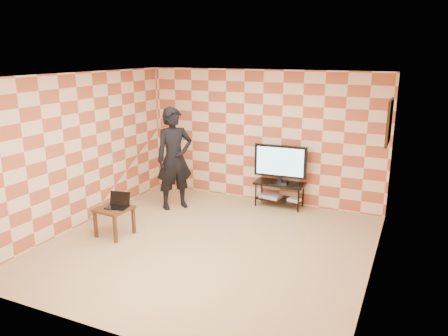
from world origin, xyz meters
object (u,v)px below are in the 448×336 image
at_px(side_table, 114,213).
at_px(person, 174,159).
at_px(tv_stand, 280,189).
at_px(tv, 280,162).

relative_size(side_table, person, 0.29).
relative_size(tv_stand, person, 0.50).
bearing_deg(person, tv_stand, -24.66).
xyz_separation_m(tv_stand, person, (-1.89, -0.91, 0.64)).
xyz_separation_m(tv, side_table, (-2.11, -2.54, -0.51)).
bearing_deg(person, tv, -24.73).
xyz_separation_m(tv_stand, side_table, (-2.11, -2.55, 0.05)).
height_order(tv, person, person).
bearing_deg(tv_stand, person, -154.30).
distance_m(tv_stand, tv, 0.56).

